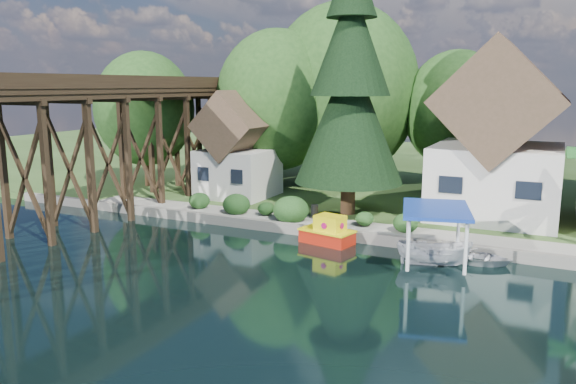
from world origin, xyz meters
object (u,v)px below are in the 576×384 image
Objects in this scene: boat_canopy at (435,241)px; house_left at (498,143)px; shed at (238,152)px; trestle_bridge at (93,139)px; conifer at (350,86)px; boat_white_a at (475,255)px; tugboat at (328,232)px.

house_left is at bearing 80.90° from boat_canopy.
house_left reaches higher than shed.
conifer is (14.43, 7.26, 3.29)m from trestle_bridge.
boat_canopy reaches higher than boat_white_a.
house_left is at bearing 22.59° from conifer.
boat_canopy is (21.34, 0.49, -4.11)m from trestle_bridge.
conifer is (-8.57, -3.57, 3.50)m from house_left.
boat_canopy is at bearing -44.40° from conifer.
trestle_bridge is 8.66× the size of boat_canopy.
boat_canopy reaches higher than tugboat.
trestle_bridge is 12.53× the size of boat_white_a.
boat_canopy is at bearing -28.39° from shed.
trestle_bridge is at bearing -178.68° from boat_canopy.
trestle_bridge is 10.69m from shed.
house_left is 10.16m from boat_white_a.
conifer reaches higher than boat_white_a.
trestle_bridge is 25.42m from house_left.
trestle_bridge reaches higher than tugboat.
house_left reaches higher than trestle_bridge.
shed reaches higher than boat_white_a.
trestle_bridge is at bearing -154.79° from house_left.
boat_canopy is (-1.75, -1.37, 0.88)m from boat_white_a.
conifer is at bearing -12.35° from shed.
conifer is at bearing 135.60° from boat_canopy.
boat_white_a is at bearing -22.43° from shed.
boat_canopy is at bearing 128.52° from boat_white_a.
trestle_bridge is at bearing -118.19° from shed.
trestle_bridge is 23.70m from boat_white_a.
house_left is 3.13× the size of boat_white_a.
shed is 2.44× the size of tugboat.
house_left reaches higher than tugboat.
boat_white_a is at bearing -31.95° from conifer.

